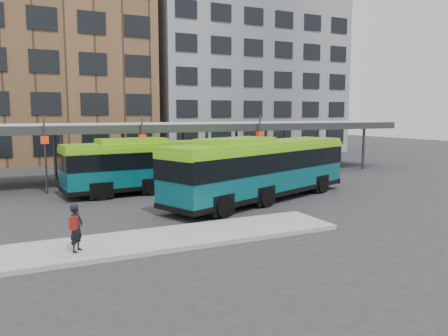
# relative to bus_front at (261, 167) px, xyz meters

# --- Properties ---
(ground) EXTENTS (120.00, 120.00, 0.00)m
(ground) POSITION_rel_bus_front_xyz_m (-1.78, -2.32, -1.88)
(ground) COLOR #28282B
(ground) RESTS_ON ground
(boarding_island) EXTENTS (14.00, 3.00, 0.18)m
(boarding_island) POSITION_rel_bus_front_xyz_m (-7.28, -5.32, -1.79)
(boarding_island) COLOR gray
(boarding_island) RESTS_ON ground
(canopy) EXTENTS (40.00, 6.53, 4.80)m
(canopy) POSITION_rel_bus_front_xyz_m (-1.84, 10.55, 2.03)
(canopy) COLOR #999B9E
(canopy) RESTS_ON ground
(building_brick) EXTENTS (26.00, 14.00, 22.00)m
(building_brick) POSITION_rel_bus_front_xyz_m (-11.78, 29.68, 9.12)
(building_brick) COLOR brown
(building_brick) RESTS_ON ground
(building_grey) EXTENTS (24.00, 14.00, 20.00)m
(building_grey) POSITION_rel_bus_front_xyz_m (14.22, 29.68, 8.12)
(building_grey) COLOR slate
(building_grey) RESTS_ON ground
(bus_front) EXTENTS (13.22, 7.36, 3.61)m
(bus_front) POSITION_rel_bus_front_xyz_m (0.00, 0.00, 0.00)
(bus_front) COLOR #074950
(bus_front) RESTS_ON ground
(bus_rear) EXTENTS (12.46, 3.59, 3.39)m
(bus_rear) POSITION_rel_bus_front_xyz_m (-4.02, 5.46, -0.12)
(bus_rear) COLOR #074950
(bus_rear) RESTS_ON ground
(pedestrian) EXTENTS (0.67, 0.72, 1.65)m
(pedestrian) POSITION_rel_bus_front_xyz_m (-10.67, -5.77, -0.86)
(pedestrian) COLOR black
(pedestrian) RESTS_ON boarding_island
(bike_rack) EXTENTS (5.64, 1.27, 1.07)m
(bike_rack) POSITION_rel_bus_front_xyz_m (11.56, 9.71, -1.39)
(bike_rack) COLOR slate
(bike_rack) RESTS_ON ground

